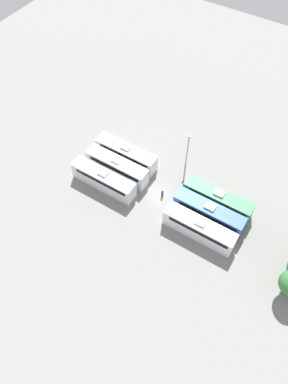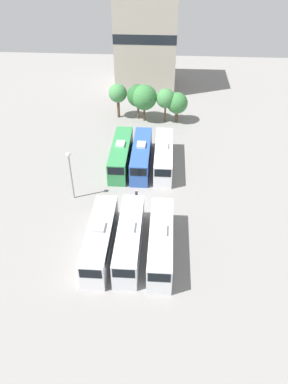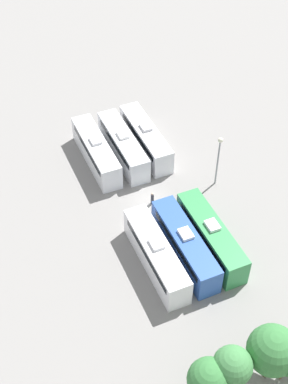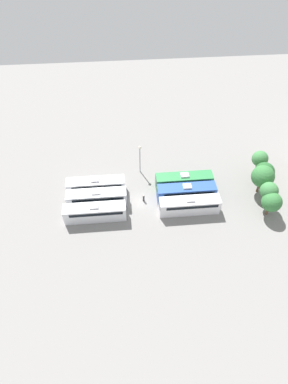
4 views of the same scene
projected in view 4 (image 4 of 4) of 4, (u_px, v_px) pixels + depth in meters
ground_plane at (142, 201)px, 59.01m from camera, size 121.43×121.43×0.00m
bus_0 at (96, 186)px, 59.33m from camera, size 2.55×11.38×3.66m
bus_1 at (97, 198)px, 57.25m from camera, size 2.55×11.38×3.66m
bus_2 at (95, 212)px, 54.97m from camera, size 2.55×11.38×3.66m
bus_3 at (184, 181)px, 60.18m from camera, size 2.55×11.38×3.66m
bus_4 at (186, 192)px, 58.19m from camera, size 2.55×11.38×3.66m
bus_5 at (190, 205)px, 56.05m from camera, size 2.55×11.38×3.66m
worker_person at (144, 198)px, 58.55m from camera, size 0.36×0.36×1.63m
light_pole at (140, 155)px, 60.94m from camera, size 0.60×0.60×6.95m
tree_0 at (260, 159)px, 60.54m from camera, size 3.23×3.23×6.17m
tree_1 at (264, 172)px, 58.29m from camera, size 3.86×3.86×6.27m
tree_2 at (263, 176)px, 57.48m from camera, size 4.38×4.38×6.55m
tree_3 at (269, 191)px, 55.05m from camera, size 3.34×3.34×6.01m
tree_4 at (272, 202)px, 54.30m from camera, size 3.67×3.67×5.39m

